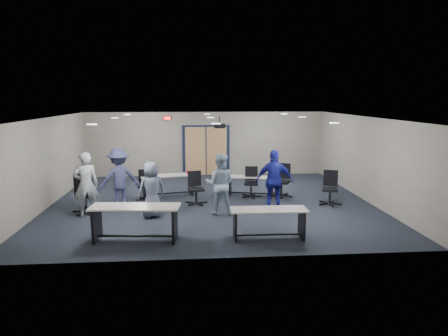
{
  "coord_description": "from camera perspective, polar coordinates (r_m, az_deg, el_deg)",
  "views": [
    {
      "loc": [
        -0.6,
        -12.35,
        3.32
      ],
      "look_at": [
        0.38,
        -0.3,
        1.16
      ],
      "focal_mm": 32.0,
      "sensor_mm": 36.0,
      "label": 1
    }
  ],
  "objects": [
    {
      "name": "double_door",
      "position": [
        16.98,
        -2.58,
        2.43
      ],
      "size": [
        2.0,
        0.07,
        2.2
      ],
      "color": "#101A32",
      "rests_on": "back_wall"
    },
    {
      "name": "chair_back_d",
      "position": [
        13.54,
        8.23,
        -1.78
      ],
      "size": [
        0.94,
        0.94,
        1.11
      ],
      "primitive_type": null,
      "rotation": [
        0.0,
        0.0,
        -0.49
      ],
      "color": "black",
      "rests_on": "floor"
    },
    {
      "name": "table_front_left",
      "position": [
        9.55,
        -12.54,
        -6.87
      ],
      "size": [
        2.11,
        0.87,
        0.83
      ],
      "rotation": [
        0.0,
        0.0,
        -0.09
      ],
      "color": "#B2B0A8",
      "rests_on": "floor"
    },
    {
      "name": "table_back_right",
      "position": [
        13.58,
        3.91,
        -2.1
      ],
      "size": [
        1.7,
        0.9,
        0.66
      ],
      "rotation": [
        0.0,
        0.0,
        -0.23
      ],
      "color": "#B2B0A8",
      "rests_on": "floor"
    },
    {
      "name": "back_wall",
      "position": [
        16.98,
        -2.59,
        3.45
      ],
      "size": [
        10.0,
        0.04,
        2.7
      ],
      "primitive_type": "cube",
      "color": "gray",
      "rests_on": "floor"
    },
    {
      "name": "left_wall",
      "position": [
        13.26,
        -23.97,
        0.7
      ],
      "size": [
        0.04,
        9.0,
        2.7
      ],
      "primitive_type": "cube",
      "color": "gray",
      "rests_on": "floor"
    },
    {
      "name": "chair_back_c",
      "position": [
        13.37,
        3.91,
        -2.05
      ],
      "size": [
        0.73,
        0.73,
        1.01
      ],
      "primitive_type": null,
      "rotation": [
        0.0,
        0.0,
        -0.16
      ],
      "color": "black",
      "rests_on": "floor"
    },
    {
      "name": "chair_back_b",
      "position": [
        12.51,
        -4.01,
        -2.88
      ],
      "size": [
        0.77,
        0.77,
        1.02
      ],
      "primitive_type": null,
      "rotation": [
        0.0,
        0.0,
        0.22
      ],
      "color": "black",
      "rests_on": "floor"
    },
    {
      "name": "person_plaid",
      "position": [
        11.25,
        -10.32,
        -3.05
      ],
      "size": [
        0.91,
        0.79,
        1.58
      ],
      "primitive_type": "imported",
      "rotation": [
        0.0,
        0.0,
        3.6
      ],
      "color": "slate",
      "rests_on": "floor"
    },
    {
      "name": "floor",
      "position": [
        12.8,
        -1.8,
        -4.91
      ],
      "size": [
        10.0,
        10.0,
        0.0
      ],
      "primitive_type": "plane",
      "color": "#1C222D",
      "rests_on": "ground"
    },
    {
      "name": "person_lightblue",
      "position": [
        11.34,
        -0.59,
        -2.3
      ],
      "size": [
        0.97,
        0.82,
        1.76
      ],
      "primitive_type": "imported",
      "rotation": [
        0.0,
        0.0,
        2.94
      ],
      "color": "#94ADC4",
      "rests_on": "floor"
    },
    {
      "name": "right_wall",
      "position": [
        13.71,
        19.54,
        1.27
      ],
      "size": [
        0.04,
        9.0,
        2.7
      ],
      "primitive_type": "cube",
      "color": "gray",
      "rests_on": "floor"
    },
    {
      "name": "chair_loose_right",
      "position": [
        12.84,
        14.93,
        -2.78
      ],
      "size": [
        0.85,
        0.85,
        1.06
      ],
      "primitive_type": null,
      "rotation": [
        0.0,
        0.0,
        -0.34
      ],
      "color": "black",
      "rests_on": "floor"
    },
    {
      "name": "table_front_right",
      "position": [
        9.53,
        6.39,
        -7.17
      ],
      "size": [
        1.81,
        0.63,
        0.73
      ],
      "rotation": [
        0.0,
        0.0,
        -0.02
      ],
      "color": "#B2B0A8",
      "rests_on": "floor"
    },
    {
      "name": "front_wall",
      "position": [
        8.12,
        -0.25,
        -3.92
      ],
      "size": [
        10.0,
        0.04,
        2.7
      ],
      "primitive_type": "cube",
      "color": "gray",
      "rests_on": "floor"
    },
    {
      "name": "ceiling",
      "position": [
        12.38,
        -1.87,
        7.25
      ],
      "size": [
        10.0,
        9.0,
        0.04
      ],
      "primitive_type": "cube",
      "color": "white",
      "rests_on": "back_wall"
    },
    {
      "name": "chair_back_a",
      "position": [
        13.32,
        -11.28,
        -2.38
      ],
      "size": [
        0.63,
        0.63,
        0.97
      ],
      "primitive_type": null,
      "rotation": [
        0.0,
        0.0,
        0.04
      ],
      "color": "black",
      "rests_on": "floor"
    },
    {
      "name": "ceiling_can_lights",
      "position": [
        12.63,
        -1.93,
        7.17
      ],
      "size": [
        6.24,
        5.74,
        0.02
      ],
      "primitive_type": null,
      "color": "silver",
      "rests_on": "ceiling"
    },
    {
      "name": "person_back",
      "position": [
        12.33,
        -14.76,
        -1.46
      ],
      "size": [
        1.35,
        1.09,
        1.83
      ],
      "primitive_type": "imported",
      "rotation": [
        0.0,
        0.0,
        3.54
      ],
      "color": "navy",
      "rests_on": "floor"
    },
    {
      "name": "person_navy",
      "position": [
        11.66,
        7.22,
        -1.86
      ],
      "size": [
        1.13,
        0.63,
        1.83
      ],
      "primitive_type": "imported",
      "rotation": [
        0.0,
        0.0,
        2.96
      ],
      "color": "navy",
      "rests_on": "floor"
    },
    {
      "name": "exit_sign",
      "position": [
        16.85,
        -8.11,
        7.06
      ],
      "size": [
        0.32,
        0.07,
        0.18
      ],
      "color": "black",
      "rests_on": "back_wall"
    },
    {
      "name": "person_gray",
      "position": [
        11.76,
        -19.11,
        -2.25
      ],
      "size": [
        0.76,
        0.6,
        1.83
      ],
      "primitive_type": "imported",
      "rotation": [
        0.0,
        0.0,
        3.41
      ],
      "color": "#99A2A7",
      "rests_on": "floor"
    },
    {
      "name": "table_back_left",
      "position": [
        13.6,
        -8.06,
        -1.93
      ],
      "size": [
        1.88,
        0.99,
        0.99
      ],
      "rotation": [
        0.0,
        0.0,
        0.23
      ],
      "color": "#B2B0A8",
      "rests_on": "floor"
    },
    {
      "name": "chair_loose_left",
      "position": [
        12.21,
        -19.22,
        -3.52
      ],
      "size": [
        0.97,
        0.97,
        1.12
      ],
      "primitive_type": null,
      "rotation": [
        0.0,
        0.0,
        0.56
      ],
      "color": "black",
      "rests_on": "floor"
    },
    {
      "name": "ceiling_projector",
      "position": [
        12.91,
        -0.64,
        6.06
      ],
      "size": [
        0.35,
        0.32,
        0.37
      ],
      "color": "black",
      "rests_on": "ceiling"
    }
  ]
}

